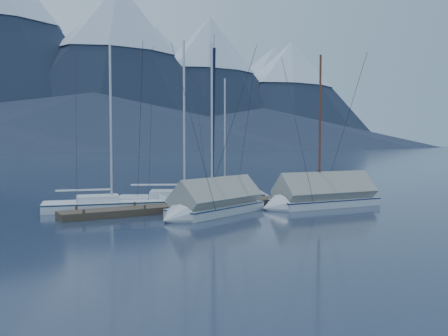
# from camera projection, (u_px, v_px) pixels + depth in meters

# --- Properties ---
(ground) EXTENTS (1000.00, 1000.00, 0.00)m
(ground) POSITION_uv_depth(u_px,v_px,m) (243.00, 211.00, 24.95)
(ground) COLOR #161E31
(ground) RESTS_ON ground
(dock) EXTENTS (18.00, 1.50, 0.54)m
(dock) POSITION_uv_depth(u_px,v_px,m) (224.00, 205.00, 26.67)
(dock) COLOR #382D23
(dock) RESTS_ON ground
(mooring_posts) EXTENTS (15.12, 1.52, 0.35)m
(mooring_posts) POSITION_uv_depth(u_px,v_px,m) (216.00, 201.00, 26.40)
(mooring_posts) COLOR #382D23
(mooring_posts) RESTS_ON ground
(sailboat_open_left) EXTENTS (7.63, 3.81, 9.72)m
(sailboat_open_left) POSITION_uv_depth(u_px,v_px,m) (121.00, 206.00, 25.84)
(sailboat_open_left) COLOR silver
(sailboat_open_left) RESTS_ON ground
(sailboat_open_mid) EXTENTS (8.03, 5.56, 10.43)m
(sailboat_open_mid) POSITION_uv_depth(u_px,v_px,m) (194.00, 201.00, 27.70)
(sailboat_open_mid) COLOR silver
(sailboat_open_mid) RESTS_ON ground
(sailboat_open_right) EXTENTS (6.53, 3.11, 8.34)m
(sailboat_open_right) POSITION_uv_depth(u_px,v_px,m) (231.00, 198.00, 29.74)
(sailboat_open_right) COLOR silver
(sailboat_open_right) RESTS_ON ground
(sailboat_covered_near) EXTENTS (7.44, 3.14, 9.47)m
(sailboat_covered_near) POSITION_uv_depth(u_px,v_px,m) (317.00, 198.00, 26.76)
(sailboat_covered_near) COLOR silver
(sailboat_covered_near) RESTS_ON ground
(sailboat_covered_far) EXTENTS (6.94, 4.26, 9.36)m
(sailboat_covered_far) POSITION_uv_depth(u_px,v_px,m) (210.00, 206.00, 23.70)
(sailboat_covered_far) COLOR silver
(sailboat_covered_far) RESTS_ON ground
(person) EXTENTS (0.48, 0.62, 1.52)m
(person) POSITION_uv_depth(u_px,v_px,m) (319.00, 181.00, 30.82)
(person) COLOR black
(person) RESTS_ON dock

